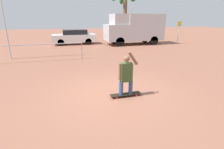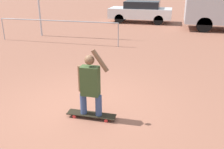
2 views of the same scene
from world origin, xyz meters
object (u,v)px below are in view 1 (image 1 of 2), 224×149
Objects in this scene: person_skateboarder at (126,74)px; parked_car_white at (74,36)px; skateboard at (126,94)px; street_sign at (179,30)px; camper_van at (135,28)px.

parked_car_white is at bearing 93.04° from person_skateboarder.
parked_car_white is (-0.70, 13.19, 0.70)m from skateboard.
street_sign is at bearing 47.73° from person_skateboarder.
skateboard is 13.23m from parked_car_white.
camper_van is (5.16, 11.53, 1.53)m from skateboard.
street_sign is at bearing -14.99° from parked_car_white.
camper_van is at bearing -15.88° from parked_car_white.
parked_car_white is (-5.86, 1.67, -0.84)m from camper_van.
skateboard is at bearing -132.26° from street_sign.
parked_car_white is 1.91× the size of street_sign.
camper_van is 4.48m from street_sign.
camper_van is at bearing 65.89° from person_skateboarder.
street_sign is (4.35, -1.07, -0.17)m from camper_van.
person_skateboarder is 13.21m from parked_car_white.
skateboard is 0.19× the size of camper_van.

